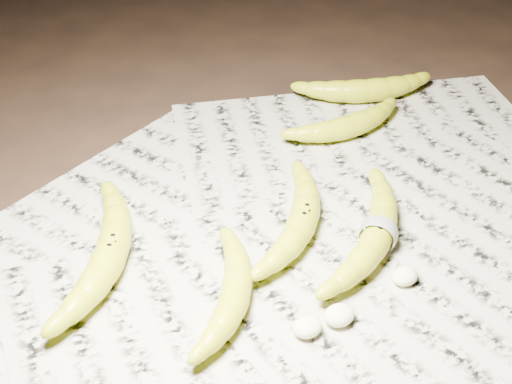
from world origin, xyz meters
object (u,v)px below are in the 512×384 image
banana_left_b (236,290)px  banana_center (303,218)px  banana_upper_b (351,124)px  banana_taped (379,232)px  banana_left_a (111,250)px  banana_upper_a (366,89)px

banana_left_b → banana_center: size_ratio=0.88×
banana_left_b → banana_upper_b: (0.32, 0.22, 0.00)m
banana_taped → banana_upper_b: bearing=23.0°
banana_left_a → banana_left_b: bearing=-108.6°
banana_left_b → banana_upper_a: banana_upper_a is taller
banana_center → banana_upper_a: banana_upper_a is taller
banana_left_a → banana_left_b: 0.16m
banana_left_b → banana_upper_b: bearing=-17.6°
banana_left_a → banana_left_b: size_ratio=1.30×
banana_center → banana_upper_b: bearing=-5.3°
banana_left_b → banana_center: (0.13, 0.07, 0.00)m
banana_left_a → banana_center: (0.23, -0.06, -0.00)m
banana_left_a → banana_upper_a: 0.53m
banana_left_a → banana_upper_b: bearing=-42.9°
banana_upper_a → banana_center: bearing=-118.5°
banana_left_a → banana_upper_a: size_ratio=1.16×
banana_upper_a → banana_upper_b: size_ratio=1.14×
banana_left_b → banana_taped: banana_taped is taller
banana_left_b → banana_taped: 0.20m
banana_taped → banana_left_a: bearing=117.6°
banana_taped → banana_upper_a: 0.37m
banana_left_b → banana_upper_b: size_ratio=1.02×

